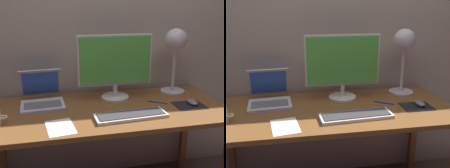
% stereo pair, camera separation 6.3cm
% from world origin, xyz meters
% --- Properties ---
extents(back_wall, '(4.80, 0.06, 2.60)m').
position_xyz_m(back_wall, '(0.00, 0.40, 1.30)').
color(back_wall, '#B2A893').
rests_on(back_wall, ground).
extents(desk, '(1.60, 0.70, 0.74)m').
position_xyz_m(desk, '(0.00, 0.00, 0.66)').
color(desk, brown).
rests_on(desk, ground).
extents(monitor, '(0.52, 0.20, 0.46)m').
position_xyz_m(monitor, '(0.10, 0.18, 0.99)').
color(monitor, silver).
rests_on(monitor, desk).
extents(keyboard_main, '(0.45, 0.17, 0.03)m').
position_xyz_m(keyboard_main, '(0.12, -0.17, 0.75)').
color(keyboard_main, silver).
rests_on(keyboard_main, desk).
extents(laptop, '(0.30, 0.34, 0.23)m').
position_xyz_m(laptop, '(-0.41, 0.19, 0.80)').
color(laptop, silver).
rests_on(laptop, desk).
extents(desk_lamp, '(0.18, 0.18, 0.49)m').
position_xyz_m(desk_lamp, '(0.57, 0.22, 1.10)').
color(desk_lamp, beige).
rests_on(desk_lamp, desk).
extents(mousepad, '(0.20, 0.16, 0.00)m').
position_xyz_m(mousepad, '(0.56, -0.07, 0.74)').
color(mousepad, black).
rests_on(mousepad, desk).
extents(mouse, '(0.06, 0.10, 0.03)m').
position_xyz_m(mouse, '(0.58, -0.06, 0.76)').
color(mouse, slate).
rests_on(mouse, mousepad).
extents(paper_sheet_near_mouse, '(0.18, 0.23, 0.00)m').
position_xyz_m(paper_sheet_near_mouse, '(-0.30, -0.22, 0.74)').
color(paper_sheet_near_mouse, white).
rests_on(paper_sheet_near_mouse, desk).
extents(pen, '(0.12, 0.08, 0.01)m').
position_xyz_m(pen, '(0.37, 0.02, 0.74)').
color(pen, '#2633A5').
rests_on(pen, desk).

